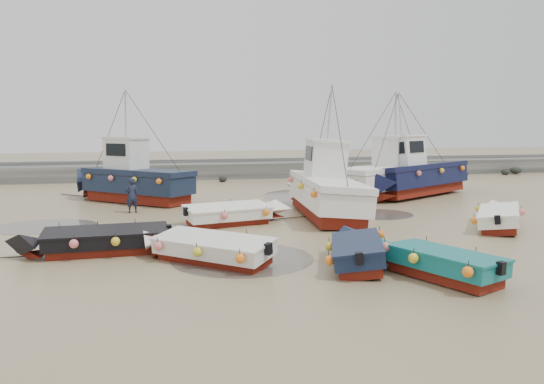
% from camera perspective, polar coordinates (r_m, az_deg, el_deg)
% --- Properties ---
extents(ground, '(120.00, 120.00, 0.00)m').
position_cam_1_polar(ground, '(20.95, 3.39, -4.89)').
color(ground, tan).
rests_on(ground, ground).
extents(seawall, '(60.00, 4.92, 1.50)m').
position_cam_1_polar(seawall, '(42.25, -4.39, 2.35)').
color(seawall, slate).
rests_on(seawall, ground).
extents(puddle_a, '(4.77, 4.77, 0.01)m').
position_cam_1_polar(puddle_a, '(17.77, -3.17, -7.17)').
color(puddle_a, '#524C42').
rests_on(puddle_a, ground).
extents(puddle_b, '(3.40, 3.40, 0.01)m').
position_cam_1_polar(puddle_b, '(26.44, 11.39, -2.37)').
color(puddle_b, '#524C42').
rests_on(puddle_b, ground).
extents(puddle_c, '(4.53, 4.53, 0.01)m').
position_cam_1_polar(puddle_c, '(25.03, -23.39, -3.43)').
color(puddle_c, '#524C42').
rests_on(puddle_c, ground).
extents(puddle_d, '(5.66, 5.66, 0.01)m').
position_cam_1_polar(puddle_d, '(31.91, 4.15, -0.52)').
color(puddle_d, '#524C42').
rests_on(puddle_d, ground).
extents(dinghy_0, '(5.24, 4.65, 1.43)m').
position_cam_1_polar(dinghy_0, '(17.46, -7.23, -5.67)').
color(dinghy_0, maroon).
rests_on(dinghy_0, ground).
extents(dinghy_1, '(2.79, 5.51, 1.43)m').
position_cam_1_polar(dinghy_1, '(17.26, 9.33, -5.83)').
color(dinghy_1, maroon).
rests_on(dinghy_1, ground).
extents(dinghy_2, '(3.09, 5.33, 1.43)m').
position_cam_1_polar(dinghy_2, '(16.36, 16.98, -6.82)').
color(dinghy_2, maroon).
rests_on(dinghy_2, ground).
extents(dinghy_3, '(4.31, 5.52, 1.43)m').
position_cam_1_polar(dinghy_3, '(24.89, 23.39, -2.23)').
color(dinghy_3, maroon).
rests_on(dinghy_3, ground).
extents(dinghy_4, '(6.57, 2.25, 1.43)m').
position_cam_1_polar(dinghy_4, '(19.28, -18.46, -4.74)').
color(dinghy_4, maroon).
rests_on(dinghy_4, ground).
extents(dinghy_5, '(5.96, 2.63, 1.43)m').
position_cam_1_polar(dinghy_5, '(23.60, -4.00, -2.11)').
color(dinghy_5, maroon).
rests_on(dinghy_5, ground).
extents(cabin_boat_0, '(8.07, 7.00, 6.22)m').
position_cam_1_polar(cabin_boat_0, '(30.89, -15.09, 1.50)').
color(cabin_boat_0, maroon).
rests_on(cabin_boat_0, ground).
extents(cabin_boat_1, '(3.19, 10.29, 6.22)m').
position_cam_1_polar(cabin_boat_1, '(25.70, 5.47, 0.46)').
color(cabin_boat_1, maroon).
rests_on(cabin_boat_1, ground).
extents(cabin_boat_2, '(10.23, 6.95, 6.22)m').
position_cam_1_polar(cabin_boat_2, '(32.94, 14.69, 1.80)').
color(cabin_boat_2, maroon).
rests_on(cabin_boat_2, ground).
extents(cabin_boat_3, '(9.49, 6.17, 6.22)m').
position_cam_1_polar(cabin_boat_3, '(32.68, 12.83, 1.87)').
color(cabin_boat_3, maroon).
rests_on(cabin_boat_3, ground).
extents(person, '(0.74, 0.60, 1.75)m').
position_cam_1_polar(person, '(27.27, -14.78, -2.18)').
color(person, '#191E33').
rests_on(person, ground).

